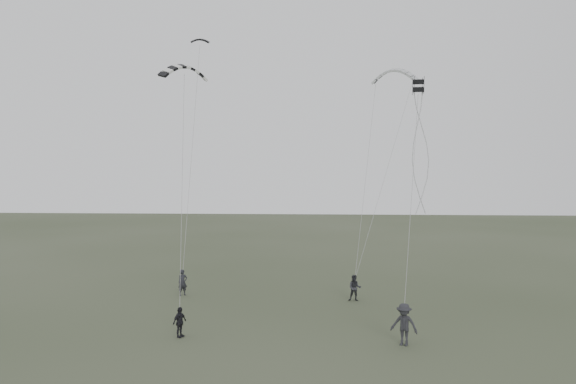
# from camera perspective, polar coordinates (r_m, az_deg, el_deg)

# --- Properties ---
(ground) EXTENTS (140.00, 140.00, 0.00)m
(ground) POSITION_cam_1_polar(r_m,az_deg,el_deg) (30.24, -2.69, -13.49)
(ground) COLOR #343D26
(ground) RESTS_ON ground
(flyer_left) EXTENTS (0.74, 0.69, 1.69)m
(flyer_left) POSITION_cam_1_polar(r_m,az_deg,el_deg) (37.57, -10.65, -9.02)
(flyer_left) COLOR black
(flyer_left) RESTS_ON ground
(flyer_right) EXTENTS (0.84, 0.68, 1.63)m
(flyer_right) POSITION_cam_1_polar(r_m,az_deg,el_deg) (35.70, 6.80, -9.66)
(flyer_right) COLOR #24252A
(flyer_right) RESTS_ON ground
(flyer_center) EXTENTS (0.73, 0.94, 1.49)m
(flyer_center) POSITION_cam_1_polar(r_m,az_deg,el_deg) (28.73, -10.95, -12.85)
(flyer_center) COLOR black
(flyer_center) RESTS_ON ground
(flyer_far) EXTENTS (1.47, 1.20, 1.98)m
(flyer_far) POSITION_cam_1_polar(r_m,az_deg,el_deg) (27.49, 11.70, -13.04)
(flyer_far) COLOR #232327
(flyer_far) RESTS_ON ground
(kite_dark_small) EXTENTS (1.39, 0.68, 0.57)m
(kite_dark_small) POSITION_cam_1_polar(r_m,az_deg,el_deg) (42.88, -8.95, 15.05)
(kite_dark_small) COLOR black
(kite_dark_small) RESTS_ON flyer_left
(kite_pale_large) EXTENTS (3.64, 2.33, 1.62)m
(kite_pale_large) POSITION_cam_1_polar(r_m,az_deg,el_deg) (42.96, 10.74, 12.07)
(kite_pale_large) COLOR #B3B6B8
(kite_pale_large) RESTS_ON flyer_right
(kite_striped) EXTENTS (3.06, 2.73, 1.37)m
(kite_striped) POSITION_cam_1_polar(r_m,az_deg,el_deg) (35.63, -10.49, 12.43)
(kite_striped) COLOR black
(kite_striped) RESTS_ON flyer_center
(kite_box) EXTENTS (0.73, 0.83, 0.82)m
(kite_box) POSITION_cam_1_polar(r_m,az_deg,el_deg) (33.81, 13.10, 10.48)
(kite_box) COLOR black
(kite_box) RESTS_ON flyer_far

